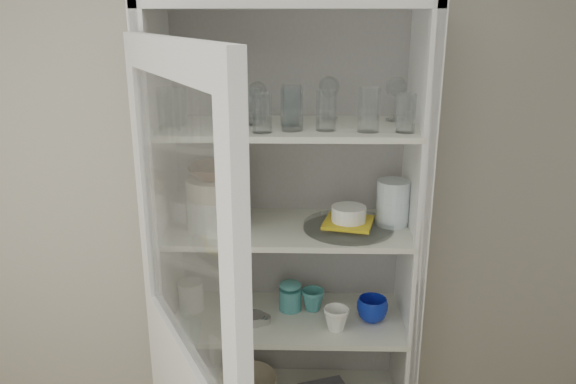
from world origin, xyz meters
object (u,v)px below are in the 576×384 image
at_px(goblet_0, 233,101).
at_px(measuring_cups, 254,318).
at_px(cream_bowl, 217,187).
at_px(grey_bowl_stack, 393,203).
at_px(white_ramekin, 349,214).
at_px(mug_blue, 372,309).
at_px(teal_jar, 290,297).
at_px(mug_teal, 313,300).
at_px(goblet_2, 329,96).
at_px(plate_stack_front, 218,212).
at_px(terracotta_bowl, 216,171).
at_px(mug_white, 336,319).
at_px(white_canister, 191,295).
at_px(goblet_3, 396,97).
at_px(glass_platter, 348,226).
at_px(plate_stack_back, 198,205).
at_px(pantry_cabinet, 288,290).
at_px(goblet_1, 258,99).

height_order(goblet_0, measuring_cups, goblet_0).
relative_size(cream_bowl, grey_bowl_stack, 1.30).
height_order(white_ramekin, mug_blue, white_ramekin).
bearing_deg(goblet_0, grey_bowl_stack, -4.82).
bearing_deg(teal_jar, mug_teal, 0.50).
bearing_deg(goblet_0, goblet_2, 7.51).
relative_size(plate_stack_front, white_ramekin, 1.83).
height_order(goblet_0, terracotta_bowl, goblet_0).
height_order(cream_bowl, mug_white, cream_bowl).
relative_size(goblet_2, grey_bowl_stack, 1.01).
bearing_deg(white_ramekin, mug_teal, 148.06).
relative_size(grey_bowl_stack, white_canister, 1.45).
height_order(grey_bowl_stack, mug_teal, grey_bowl_stack).
xyz_separation_m(goblet_3, white_canister, (-0.82, -0.05, -0.83)).
height_order(terracotta_bowl, white_canister, terracotta_bowl).
bearing_deg(plate_stack_front, glass_platter, -0.89).
xyz_separation_m(goblet_0, plate_stack_back, (-0.16, 0.04, -0.43)).
height_order(plate_stack_front, glass_platter, plate_stack_front).
bearing_deg(terracotta_bowl, measuring_cups, -15.51).
bearing_deg(measuring_cups, goblet_3, 15.70).
xyz_separation_m(glass_platter, white_canister, (-0.64, 0.08, -0.35)).
relative_size(goblet_0, mug_blue, 1.21).
relative_size(goblet_2, mug_white, 1.80).
distance_m(plate_stack_back, white_ramekin, 0.63).
xyz_separation_m(pantry_cabinet, measuring_cups, (-0.14, -0.13, -0.06)).
distance_m(mug_blue, mug_teal, 0.25).
bearing_deg(teal_jar, goblet_0, 174.34).
xyz_separation_m(grey_bowl_stack, white_canister, (-0.82, 0.03, -0.43)).
bearing_deg(grey_bowl_stack, measuring_cups, -171.73).
relative_size(plate_stack_front, mug_teal, 2.50).
height_order(mug_blue, mug_teal, mug_blue).
xyz_separation_m(plate_stack_front, teal_jar, (0.28, 0.07, -0.41)).
distance_m(plate_stack_back, white_canister, 0.39).
xyz_separation_m(goblet_3, glass_platter, (-0.18, -0.12, -0.48)).
relative_size(cream_bowl, glass_platter, 0.67).
xyz_separation_m(terracotta_bowl, teal_jar, (0.28, 0.07, -0.57)).
xyz_separation_m(plate_stack_front, terracotta_bowl, (-0.00, 0.00, 0.16)).
relative_size(goblet_0, mug_white, 1.49).
relative_size(goblet_1, glass_platter, 0.45).
height_order(goblet_2, cream_bowl, goblet_2).
relative_size(mug_teal, mug_white, 0.96).
distance_m(plate_stack_front, measuring_cups, 0.47).
xyz_separation_m(grey_bowl_stack, mug_white, (-0.22, -0.12, -0.44)).
bearing_deg(grey_bowl_stack, plate_stack_back, 173.31).
relative_size(glass_platter, grey_bowl_stack, 1.94).
relative_size(plate_stack_back, glass_platter, 0.65).
distance_m(glass_platter, mug_blue, 0.38).
xyz_separation_m(goblet_0, measuring_cups, (0.08, -0.13, -0.86)).
bearing_deg(mug_blue, goblet_2, 126.85).
relative_size(mug_blue, mug_teal, 1.28).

